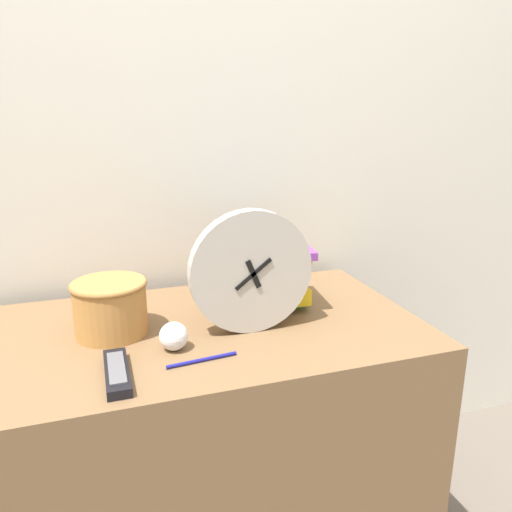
{
  "coord_description": "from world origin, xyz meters",
  "views": [
    {
      "loc": [
        -0.21,
        -0.8,
        1.22
      ],
      "look_at": [
        0.16,
        0.32,
        0.87
      ],
      "focal_mm": 35.0,
      "sensor_mm": 36.0,
      "label": 1
    }
  ],
  "objects_px": {
    "basket": "(110,306)",
    "pen": "(202,360)",
    "book_stack": "(261,271)",
    "crumpled_paper_ball": "(174,336)",
    "tv_remote": "(117,372)",
    "desk_clock": "(251,272)"
  },
  "relations": [
    {
      "from": "tv_remote",
      "to": "pen",
      "type": "relative_size",
      "value": 1.15
    },
    {
      "from": "book_stack",
      "to": "crumpled_paper_ball",
      "type": "height_order",
      "value": "book_stack"
    },
    {
      "from": "basket",
      "to": "crumpled_paper_ball",
      "type": "distance_m",
      "value": 0.18
    },
    {
      "from": "book_stack",
      "to": "basket",
      "type": "bearing_deg",
      "value": -172.5
    },
    {
      "from": "tv_remote",
      "to": "pen",
      "type": "xyz_separation_m",
      "value": [
        0.17,
        0.01,
        -0.01
      ]
    },
    {
      "from": "desk_clock",
      "to": "book_stack",
      "type": "xyz_separation_m",
      "value": [
        0.07,
        0.14,
        -0.05
      ]
    },
    {
      "from": "basket",
      "to": "crumpled_paper_ball",
      "type": "relative_size",
      "value": 2.77
    },
    {
      "from": "basket",
      "to": "pen",
      "type": "bearing_deg",
      "value": -50.02
    },
    {
      "from": "tv_remote",
      "to": "basket",
      "type": "bearing_deg",
      "value": 89.46
    },
    {
      "from": "book_stack",
      "to": "basket",
      "type": "xyz_separation_m",
      "value": [
        -0.39,
        -0.05,
        -0.03
      ]
    },
    {
      "from": "desk_clock",
      "to": "pen",
      "type": "xyz_separation_m",
      "value": [
        -0.15,
        -0.12,
        -0.14
      ]
    },
    {
      "from": "tv_remote",
      "to": "book_stack",
      "type": "bearing_deg",
      "value": 33.98
    },
    {
      "from": "tv_remote",
      "to": "pen",
      "type": "height_order",
      "value": "tv_remote"
    },
    {
      "from": "book_stack",
      "to": "tv_remote",
      "type": "distance_m",
      "value": 0.48
    },
    {
      "from": "pen",
      "to": "crumpled_paper_ball",
      "type": "bearing_deg",
      "value": 121.5
    },
    {
      "from": "basket",
      "to": "tv_remote",
      "type": "bearing_deg",
      "value": -90.54
    },
    {
      "from": "basket",
      "to": "crumpled_paper_ball",
      "type": "xyz_separation_m",
      "value": [
        0.12,
        -0.13,
        -0.04
      ]
    },
    {
      "from": "basket",
      "to": "tv_remote",
      "type": "distance_m",
      "value": 0.22
    },
    {
      "from": "book_stack",
      "to": "pen",
      "type": "height_order",
      "value": "book_stack"
    },
    {
      "from": "book_stack",
      "to": "basket",
      "type": "height_order",
      "value": "book_stack"
    },
    {
      "from": "desk_clock",
      "to": "crumpled_paper_ball",
      "type": "relative_size",
      "value": 4.63
    },
    {
      "from": "book_stack",
      "to": "basket",
      "type": "relative_size",
      "value": 1.46
    }
  ]
}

